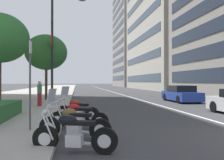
{
  "coord_description": "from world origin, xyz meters",
  "views": [
    {
      "loc": [
        -5.52,
        5.83,
        1.69
      ],
      "look_at": [
        11.53,
        3.28,
        1.81
      ],
      "focal_mm": 37.82,
      "sensor_mm": 36.0,
      "label": 1
    }
  ],
  "objects": [
    {
      "name": "office_tower_near_left",
      "position": [
        46.14,
        -17.07,
        15.39
      ],
      "size": [
        29.24,
        17.52,
        30.77
      ],
      "color": "#B7B2A3",
      "rests_on": "ground"
    },
    {
      "name": "car_mid_block_traffic",
      "position": [
        13.26,
        -2.87,
        0.64
      ],
      "size": [
        4.52,
        1.95,
        1.37
      ],
      "rotation": [
        0.0,
        0.0,
        -0.02
      ],
      "color": "navy",
      "rests_on": "ground"
    },
    {
      "name": "sidewalk_right_plaza",
      "position": [
        30.0,
        11.72,
        0.07
      ],
      "size": [
        160.0,
        10.72,
        0.15
      ],
      "primitive_type": "cube",
      "color": "#A39E93",
      "rests_on": "ground"
    },
    {
      "name": "motorcycle_second_in_row",
      "position": [
        1.47,
        5.94,
        0.44
      ],
      "size": [
        0.98,
        2.11,
        1.48
      ],
      "rotation": [
        0.0,
        0.0,
        1.19
      ],
      "color": "black",
      "rests_on": "ground"
    },
    {
      "name": "lane_centre_stripe",
      "position": [
        35.0,
        0.0,
        0.0
      ],
      "size": [
        110.0,
        0.16,
        0.01
      ],
      "primitive_type": "cube",
      "color": "silver",
      "rests_on": "ground"
    },
    {
      "name": "motorcycle_far_end_row",
      "position": [
        2.97,
        5.79,
        0.41
      ],
      "size": [
        0.93,
        2.09,
        1.08
      ],
      "rotation": [
        0.0,
        0.0,
        1.22
      ],
      "color": "black",
      "rests_on": "ground"
    },
    {
      "name": "street_tree_near_plaza_corner",
      "position": [
        15.31,
        8.43,
        4.21
      ],
      "size": [
        3.57,
        3.57,
        5.58
      ],
      "color": "#473323",
      "rests_on": "sidewalk_right_plaza"
    },
    {
      "name": "motorcycle_nearest_camera",
      "position": [
        4.47,
        5.83,
        0.45
      ],
      "size": [
        1.44,
        1.76,
        1.49
      ],
      "rotation": [
        0.0,
        0.0,
        0.9
      ],
      "color": "black",
      "rests_on": "ground"
    },
    {
      "name": "parking_sign_by_curb",
      "position": [
        2.31,
        7.31,
        1.87
      ],
      "size": [
        0.32,
        0.06,
        2.89
      ],
      "color": "#47494C",
      "rests_on": "sidewalk_right_plaza"
    },
    {
      "name": "street_lamp_with_banners",
      "position": [
        13.01,
        7.32,
        5.08
      ],
      "size": [
        1.26,
        2.67,
        8.14
      ],
      "color": "#232326",
      "rests_on": "sidewalk_right_plaza"
    },
    {
      "name": "pedestrian_on_plaza",
      "position": [
        9.9,
        8.16,
        0.94
      ],
      "size": [
        0.42,
        0.29,
        1.58
      ],
      "rotation": [
        0.0,
        0.0,
        1.64
      ],
      "color": "maroon",
      "rests_on": "sidewalk_right_plaza"
    },
    {
      "name": "office_tower_mid_left",
      "position": [
        76.15,
        -17.26,
        18.79
      ],
      "size": [
        24.04,
        17.91,
        37.59
      ],
      "color": "gray",
      "rests_on": "ground"
    },
    {
      "name": "motorcycle_by_sign_pole",
      "position": [
        0.15,
        5.91,
        0.41
      ],
      "size": [
        0.81,
        2.02,
        1.09
      ],
      "rotation": [
        0.0,
        0.0,
        1.28
      ],
      "color": "black",
      "rests_on": "ground"
    }
  ]
}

